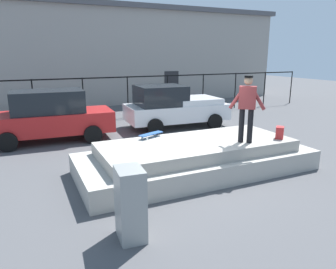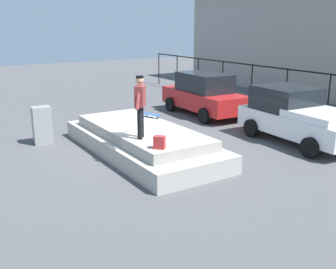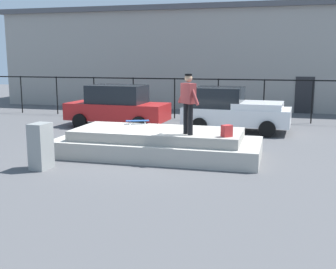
% 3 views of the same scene
% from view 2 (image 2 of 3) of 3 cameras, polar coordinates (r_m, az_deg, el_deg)
% --- Properties ---
extents(ground_plane, '(60.00, 60.00, 0.00)m').
position_cam_2_polar(ground_plane, '(13.07, -4.09, -2.00)').
color(ground_plane, '#4C4C4F').
extents(concrete_ledge, '(6.29, 2.65, 0.83)m').
position_cam_2_polar(concrete_ledge, '(12.59, -3.75, -0.88)').
color(concrete_ledge, '#ADA89E').
rests_on(concrete_ledge, ground_plane).
extents(skateboarder, '(0.77, 0.67, 1.74)m').
position_cam_2_polar(skateboarder, '(11.02, -3.98, 4.57)').
color(skateboarder, black).
rests_on(skateboarder, concrete_ledge).
extents(skateboard, '(0.79, 0.48, 0.12)m').
position_cam_2_polar(skateboard, '(13.67, -2.51, 2.86)').
color(skateboard, '#264C8C').
rests_on(skateboard, concrete_ledge).
extents(backpack, '(0.34, 0.34, 0.33)m').
position_cam_2_polar(backpack, '(10.24, -1.23, -1.12)').
color(backpack, red).
rests_on(backpack, concrete_ledge).
extents(car_red_sedan_near, '(4.51, 2.20, 1.84)m').
position_cam_2_polar(car_red_sedan_near, '(17.79, 5.13, 5.74)').
color(car_red_sedan_near, '#B21E1E').
rests_on(car_red_sedan_near, ground_plane).
extents(car_white_pickup_mid, '(4.41, 2.36, 1.81)m').
position_cam_2_polar(car_white_pickup_mid, '(14.32, 18.01, 2.57)').
color(car_white_pickup_mid, white).
rests_on(car_white_pickup_mid, ground_plane).
extents(utility_box, '(0.49, 0.63, 1.27)m').
position_cam_2_polar(utility_box, '(14.07, -17.47, 1.26)').
color(utility_box, gray).
rests_on(utility_box, ground_plane).
extents(fence_row, '(24.06, 0.06, 2.03)m').
position_cam_2_polar(fence_row, '(17.91, 19.15, 6.56)').
color(fence_row, black).
rests_on(fence_row, ground_plane).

